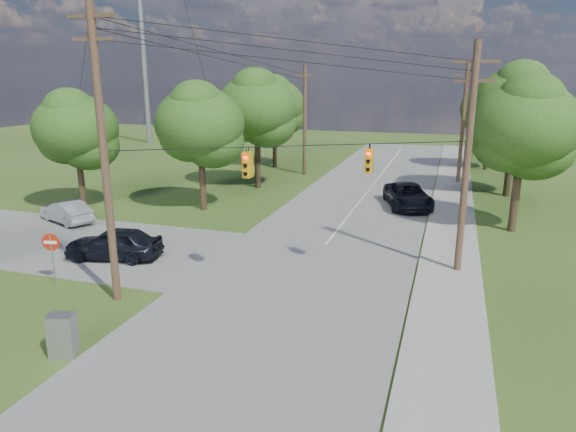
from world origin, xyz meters
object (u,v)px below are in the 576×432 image
(car_main_north, at_px, (408,196))
(pole_ne, at_px, (467,158))
(car_cross_silver, at_px, (66,211))
(pole_sw, at_px, (104,150))
(do_not_enter_sign, at_px, (51,248))
(control_cabinet, at_px, (62,336))
(car_cross_dark, at_px, (114,243))
(pole_north_e, at_px, (463,124))
(pole_north_w, at_px, (305,119))

(car_main_north, bearing_deg, pole_ne, -90.72)
(pole_ne, relative_size, car_cross_silver, 2.46)
(pole_sw, distance_m, pole_ne, 15.51)
(pole_ne, bearing_deg, do_not_enter_sign, -157.26)
(control_cabinet, bearing_deg, car_main_north, 52.10)
(pole_sw, height_order, do_not_enter_sign, pole_sw)
(pole_ne, xyz_separation_m, car_main_north, (-3.40, 11.95, -4.62))
(car_cross_silver, xyz_separation_m, do_not_enter_sign, (6.57, -8.44, 1.01))
(car_cross_dark, bearing_deg, do_not_enter_sign, -18.63)
(do_not_enter_sign, bearing_deg, car_cross_dark, 69.33)
(pole_ne, bearing_deg, pole_north_e, 90.00)
(pole_sw, distance_m, pole_north_e, 32.55)
(control_cabinet, bearing_deg, pole_north_e, 52.66)
(car_main_north, relative_size, do_not_enter_sign, 2.47)
(pole_north_w, relative_size, car_main_north, 1.69)
(car_cross_dark, relative_size, control_cabinet, 3.20)
(pole_ne, bearing_deg, car_cross_dark, -168.05)
(pole_ne, distance_m, pole_north_w, 26.03)
(pole_sw, relative_size, car_cross_silver, 2.82)
(pole_ne, relative_size, car_main_north, 1.78)
(pole_ne, relative_size, pole_north_w, 1.05)
(do_not_enter_sign, bearing_deg, pole_ne, 9.55)
(car_cross_dark, distance_m, car_main_north, 20.31)
(pole_ne, xyz_separation_m, control_cabinet, (-12.40, -12.00, -4.72))
(pole_ne, height_order, car_cross_dark, pole_ne)
(do_not_enter_sign, bearing_deg, car_cross_silver, 114.69)
(do_not_enter_sign, bearing_deg, pole_north_e, 46.48)
(pole_north_w, bearing_deg, car_cross_silver, -115.15)
(car_cross_silver, xyz_separation_m, control_cabinet, (11.22, -13.30, 0.01))
(pole_ne, height_order, car_main_north, pole_ne)
(car_main_north, bearing_deg, control_cabinet, -127.19)
(pole_north_w, height_order, car_main_north, pole_north_w)
(pole_north_e, distance_m, car_cross_silver, 31.71)
(car_cross_silver, relative_size, do_not_enter_sign, 1.78)
(pole_sw, distance_m, control_cabinet, 7.11)
(pole_sw, relative_size, pole_ne, 1.14)
(car_cross_dark, xyz_separation_m, car_cross_silver, (-7.05, 4.81, -0.11))
(pole_sw, distance_m, car_cross_dark, 7.43)
(pole_sw, xyz_separation_m, pole_north_w, (-0.40, 29.60, -1.10))
(pole_north_w, bearing_deg, car_cross_dark, -95.98)
(pole_north_w, bearing_deg, pole_north_e, 0.00)
(pole_ne, bearing_deg, pole_sw, -150.62)
(pole_north_w, relative_size, control_cabinet, 6.70)
(car_main_north, xyz_separation_m, control_cabinet, (-9.00, -23.95, -0.10))
(control_cabinet, bearing_deg, pole_sw, 86.73)
(control_cabinet, relative_size, do_not_enter_sign, 0.62)
(pole_north_e, distance_m, control_cabinet, 36.46)
(car_cross_silver, distance_m, car_main_north, 22.85)
(car_cross_dark, distance_m, control_cabinet, 9.46)
(pole_north_w, xyz_separation_m, car_cross_silver, (-9.72, -20.70, -4.40))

